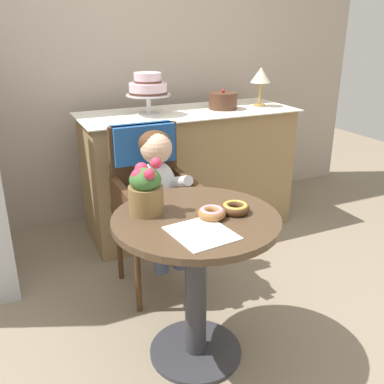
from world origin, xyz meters
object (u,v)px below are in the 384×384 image
at_px(table_lamp, 261,77).
at_px(flower_vase, 145,189).
at_px(donut_front, 212,213).
at_px(tiered_cake_stand, 148,87).
at_px(seated_child, 159,184).
at_px(donut_mid, 235,208).
at_px(cafe_table, 196,260).
at_px(round_layer_cake, 223,101).
at_px(wicker_chair, 150,182).

bearing_deg(table_lamp, flower_vase, -138.83).
distance_m(donut_front, tiered_cake_stand, 1.40).
bearing_deg(flower_vase, table_lamp, 41.17).
xyz_separation_m(flower_vase, table_lamp, (1.30, 1.14, 0.29)).
distance_m(seated_child, flower_vase, 0.49).
bearing_deg(donut_mid, seated_child, 103.03).
bearing_deg(tiered_cake_stand, flower_vase, -110.15).
height_order(cafe_table, donut_front, donut_front).
height_order(round_layer_cake, table_lamp, table_lamp).
bearing_deg(table_lamp, donut_mid, -126.24).
bearing_deg(wicker_chair, tiered_cake_stand, 71.09).
bearing_deg(donut_mid, donut_front, -176.88).
relative_size(cafe_table, wicker_chair, 0.75).
relative_size(donut_mid, tiered_cake_stand, 0.42).
relative_size(cafe_table, flower_vase, 2.99).
xyz_separation_m(donut_mid, round_layer_cake, (0.65, 1.31, 0.22)).
height_order(tiered_cake_stand, round_layer_cake, tiered_cake_stand).
xyz_separation_m(seated_child, table_lamp, (1.09, 0.72, 0.44)).
bearing_deg(donut_mid, wicker_chair, 100.34).
height_order(seated_child, table_lamp, table_lamp).
distance_m(donut_mid, flower_vase, 0.39).
bearing_deg(seated_child, donut_front, -88.34).
xyz_separation_m(round_layer_cake, table_lamp, (0.31, -0.01, 0.16)).
height_order(wicker_chair, tiered_cake_stand, tiered_cake_stand).
xyz_separation_m(donut_mid, tiered_cake_stand, (0.08, 1.33, 0.34)).
relative_size(seated_child, tiered_cake_stand, 2.42).
bearing_deg(seated_child, round_layer_cake, 43.16).
bearing_deg(cafe_table, flower_vase, 144.11).
bearing_deg(cafe_table, donut_mid, -11.09).
height_order(cafe_table, table_lamp, table_lamp).
height_order(tiered_cake_stand, table_lamp, table_lamp).
bearing_deg(tiered_cake_stand, table_lamp, -2.36).
bearing_deg(table_lamp, donut_front, -129.32).
distance_m(cafe_table, table_lamp, 1.80).
height_order(flower_vase, round_layer_cake, round_layer_cake).
bearing_deg(donut_front, tiered_cake_stand, 81.54).
distance_m(seated_child, tiered_cake_stand, 0.88).
distance_m(cafe_table, donut_front, 0.24).
distance_m(seated_child, table_lamp, 1.37).
relative_size(wicker_chair, round_layer_cake, 4.60).
bearing_deg(donut_front, donut_mid, 3.12).
height_order(cafe_table, tiered_cake_stand, tiered_cake_stand).
bearing_deg(cafe_table, wicker_chair, 86.99).
bearing_deg(donut_front, wicker_chair, 91.31).
distance_m(cafe_table, flower_vase, 0.39).
bearing_deg(seated_child, cafe_table, -93.87).
xyz_separation_m(cafe_table, donut_mid, (0.17, -0.03, 0.23)).
relative_size(cafe_table, table_lamp, 2.53).
bearing_deg(donut_mid, tiered_cake_stand, 86.48).
bearing_deg(tiered_cake_stand, wicker_chair, -109.86).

